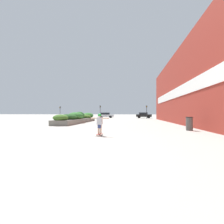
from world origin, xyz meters
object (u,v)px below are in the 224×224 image
car_leftmost (106,115)px  car_center_left (144,115)px  skateboard (100,134)px  skateboarder (100,122)px  traffic_light_right (147,110)px  traffic_light_far_left (60,110)px  car_center_right (184,115)px  trash_bin (189,124)px  traffic_light_left (100,110)px

car_leftmost → car_center_left: (10.75, -1.52, 0.03)m
car_center_left → car_leftmost: bearing=-98.0°
skateboard → car_center_left: 33.34m
skateboarder → car_leftmost: bearing=111.4°
traffic_light_right → traffic_light_far_left: size_ratio=1.03×
traffic_light_right → traffic_light_far_left: 23.03m
skateboarder → car_center_right: 38.72m
skateboard → car_leftmost: bearing=111.4°
traffic_light_right → traffic_light_far_left: bearing=178.2°
trash_bin → car_leftmost: size_ratio=0.24×
trash_bin → car_center_right: 33.06m
traffic_light_far_left → car_center_right: bearing=9.0°
trash_bin → car_leftmost: car_leftmost is taller
traffic_light_right → traffic_light_far_left: traffic_light_right is taller
skateboarder → car_center_right: (16.57, 34.99, -0.09)m
car_center_right → traffic_light_left: traffic_light_left is taller
traffic_light_left → skateboard: bearing=-78.2°
skateboard → trash_bin: (6.43, 3.53, 0.47)m
skateboard → traffic_light_far_left: 34.39m
skateboarder → car_leftmost: (-5.49, 34.43, -0.06)m
car_leftmost → traffic_light_far_left: 12.85m
car_leftmost → traffic_light_right: bearing=63.7°
trash_bin → traffic_light_right: (-0.74, 25.38, 1.69)m
car_center_left → traffic_light_left: (-11.36, -3.71, 1.44)m
traffic_light_left → traffic_light_right: bearing=-1.5°
skateboarder → car_center_right: car_center_right is taller
skateboard → skateboarder: bearing=116.4°
car_center_left → trash_bin: bearing=2.3°
skateboard → car_center_left: car_center_left is taller
skateboard → traffic_light_far_left: traffic_light_far_left is taller
trash_bin → traffic_light_right: size_ratio=0.33×
car_center_left → car_center_right: 11.50m
trash_bin → car_leftmost: 33.13m
skateboard → trash_bin: trash_bin is taller
car_center_right → skateboard: bearing=-25.3°
traffic_light_right → skateboard: bearing=-101.1°
skateboarder → car_leftmost: car_leftmost is taller
traffic_light_right → car_center_right: bearing=29.2°
trash_bin → car_leftmost: bearing=111.1°
car_leftmost → traffic_light_left: 5.47m
trash_bin → traffic_light_left: size_ratio=0.32×
car_leftmost → traffic_light_left: bearing=-6.6°
skateboarder → traffic_light_left: (-6.09, 29.21, 1.41)m
trash_bin → car_center_right: car_center_right is taller
skateboarder → skateboard: bearing=-63.6°
skateboarder → car_center_left: car_center_left is taller
car_center_left → traffic_light_right: traffic_light_right is taller
traffic_light_left → traffic_light_right: traffic_light_left is taller
car_leftmost → car_center_right: car_leftmost is taller
traffic_light_right → car_center_left: bearing=96.2°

